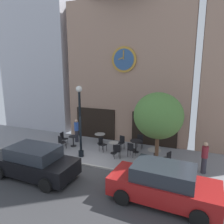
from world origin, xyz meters
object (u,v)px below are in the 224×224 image
cafe_chair_corner (121,142)px  parked_car_black (34,162)px  pedestrian_blue (77,130)px  cafe_chair_left_end (167,158)px  cafe_table_center_left (73,140)px  cafe_table_center (136,144)px  cafe_chair_facing_street (140,140)px  street_tree (158,116)px  cafe_chair_near_lamp (63,138)px  cafe_chair_outer (117,150)px  cafe_chair_right_end (102,143)px  parked_car_red (163,184)px  cafe_chair_facing_wall (61,141)px  cafe_chair_near_tree (131,149)px  street_lamp (80,122)px  cafe_table_rightmost (100,137)px  pedestrian_maroon (205,157)px  cafe_table_near_door (114,146)px  cafe_table_near_curb (154,153)px

cafe_chair_corner → parked_car_black: 5.70m
pedestrian_blue → cafe_chair_left_end: bearing=-14.1°
cafe_table_center_left → cafe_table_center: bearing=7.6°
cafe_chair_corner → parked_car_black: size_ratio=0.21×
pedestrian_blue → cafe_chair_facing_street: bearing=6.6°
street_tree → cafe_chair_left_end: (0.50, 0.53, -2.40)m
cafe_chair_near_lamp → cafe_chair_outer: (4.29, -0.75, 0.00)m
cafe_chair_right_end → cafe_chair_corner: bearing=36.1°
cafe_chair_corner → parked_car_red: parked_car_red is taller
cafe_chair_facing_wall → pedestrian_blue: (0.22, 1.59, 0.33)m
cafe_chair_near_tree → cafe_chair_outer: size_ratio=1.00×
street_lamp → cafe_table_center_left: street_lamp is taller
cafe_chair_right_end → cafe_chair_left_end: 4.29m
parked_car_black → cafe_chair_corner: bearing=60.3°
cafe_table_center → cafe_chair_corner: size_ratio=0.86×
street_tree → cafe_table_rightmost: street_tree is taller
pedestrian_maroon → parked_car_red: bearing=-116.8°
cafe_chair_near_tree → pedestrian_maroon: pedestrian_maroon is taller
cafe_table_center → cafe_chair_right_end: cafe_chair_right_end is taller
cafe_table_near_door → pedestrian_maroon: size_ratio=0.43×
pedestrian_blue → cafe_chair_corner: bearing=-2.5°
cafe_chair_facing_street → cafe_chair_corner: bearing=-147.6°
cafe_chair_near_lamp → cafe_table_near_curb: bearing=-3.4°
cafe_chair_facing_street → pedestrian_maroon: pedestrian_maroon is taller
cafe_table_center_left → cafe_chair_right_end: bearing=-1.6°
cafe_table_rightmost → pedestrian_maroon: pedestrian_maroon is taller
cafe_chair_right_end → pedestrian_blue: 2.62m
street_tree → cafe_table_near_door: size_ratio=5.71×
cafe_table_rightmost → cafe_chair_outer: (2.00, -1.92, 0.00)m
cafe_table_near_door → cafe_chair_near_tree: 1.19m
cafe_table_center_left → pedestrian_blue: bearing=105.8°
street_tree → parked_car_red: (0.74, -2.61, -2.17)m
cafe_table_rightmost → cafe_chair_corner: size_ratio=0.84×
cafe_table_near_curb → cafe_chair_near_lamp: cafe_chair_near_lamp is taller
parked_car_black → cafe_table_rightmost: bearing=78.7°
cafe_chair_right_end → parked_car_red: (4.46, -3.88, 0.23)m
pedestrian_blue → cafe_chair_near_lamp: bearing=-121.3°
cafe_table_near_door → cafe_chair_corner: (0.22, 0.85, 0.06)m
cafe_chair_corner → cafe_chair_left_end: (3.17, -1.52, 0.00)m
cafe_chair_right_end → parked_car_black: bearing=-113.0°
cafe_chair_outer → cafe_chair_right_end: size_ratio=1.00×
cafe_table_near_door → cafe_chair_near_lamp: 3.82m
cafe_table_center → street_tree: bearing=-49.5°
cafe_chair_near_tree → pedestrian_maroon: bearing=-7.6°
street_lamp → cafe_chair_near_tree: street_lamp is taller
cafe_chair_near_tree → cafe_table_near_door: bearing=173.9°
cafe_chair_near_lamp → cafe_chair_outer: bearing=-10.0°
cafe_chair_left_end → parked_car_black: size_ratio=0.21×
parked_car_black → cafe_chair_near_tree: bearing=46.4°
cafe_chair_facing_street → cafe_chair_left_end: 3.04m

